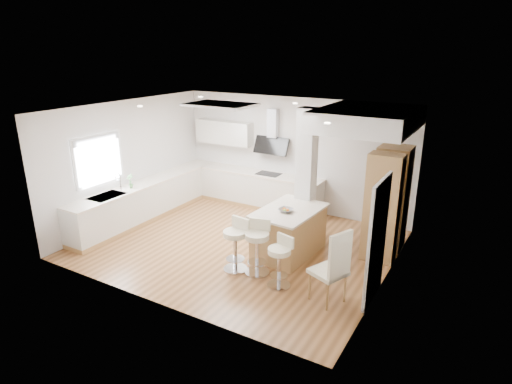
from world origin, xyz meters
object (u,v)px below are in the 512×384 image
Objects in this scene: bar_stool_b at (257,244)px; dining_chair at (334,266)px; peninsula at (289,231)px; bar_stool_a at (236,242)px; bar_stool_c at (280,259)px.

dining_chair reaches higher than bar_stool_b.
bar_stool_a is (-0.54, -1.10, 0.09)m from peninsula.
bar_stool_b is at bearing 21.15° from bar_stool_a.
bar_stool_a is at bearing 179.75° from bar_stool_b.
bar_stool_b is 1.11× the size of bar_stool_c.
dining_chair reaches higher than bar_stool_a.
dining_chair is at bearing -38.21° from peninsula.
bar_stool_a is 1.09× the size of bar_stool_c.
bar_stool_b reaches higher than bar_stool_c.
dining_chair is at bearing 3.42° from bar_stool_a.
peninsula is 1.23m from bar_stool_a.
peninsula is 1.58× the size of bar_stool_b.
bar_stool_b is 0.59m from bar_stool_c.
bar_stool_c is at bearing -160.80° from dining_chair.
peninsula is 1.25× the size of dining_chair.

